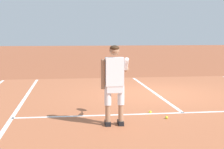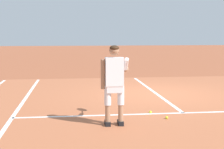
{
  "view_description": "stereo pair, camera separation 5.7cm",
  "coord_description": "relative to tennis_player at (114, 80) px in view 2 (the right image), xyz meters",
  "views": [
    {
      "loc": [
        -2.77,
        -10.53,
        1.98
      ],
      "look_at": [
        -1.83,
        -3.2,
        1.05
      ],
      "focal_mm": 53.93,
      "sensor_mm": 36.0,
      "label": 1
    },
    {
      "loc": [
        -2.71,
        -10.54,
        1.98
      ],
      "look_at": [
        -1.83,
        -3.2,
        1.05
      ],
      "focal_mm": 53.93,
      "sensor_mm": 36.0,
      "label": 2
    }
  ],
  "objects": [
    {
      "name": "tennis_ball_by_baseline",
      "position": [
        1.26,
        0.36,
        -0.96
      ],
      "size": [
        0.07,
        0.07,
        0.07
      ],
      "primitive_type": "sphere",
      "color": "#CCE02D",
      "rests_on": "ground"
    },
    {
      "name": "line_centre_service",
      "position": [
        1.82,
        4.07,
        -0.99
      ],
      "size": [
        0.1,
        6.4,
        0.01
      ],
      "primitive_type": "cube",
      "color": "white",
      "rests_on": "ground"
    },
    {
      "name": "ground_plane",
      "position": [
        1.82,
        3.57,
        -0.99
      ],
      "size": [
        80.0,
        80.0,
        0.0
      ],
      "primitive_type": "plane",
      "color": "#9E5133"
    },
    {
      "name": "court_inner_surface",
      "position": [
        1.82,
        2.45,
        -0.99
      ],
      "size": [
        10.98,
        10.05,
        0.0
      ],
      "primitive_type": "cube",
      "color": "#B2603D",
      "rests_on": "ground"
    },
    {
      "name": "tennis_player",
      "position": [
        0.0,
        0.0,
        0.0
      ],
      "size": [
        0.63,
        1.12,
        1.71
      ],
      "color": "black",
      "rests_on": "ground"
    },
    {
      "name": "tennis_ball_near_feet",
      "position": [
        1.01,
        0.94,
        -0.96
      ],
      "size": [
        0.07,
        0.07,
        0.07
      ],
      "primitive_type": "sphere",
      "color": "#CCE02D",
      "rests_on": "ground"
    },
    {
      "name": "line_singles_left",
      "position": [
        -2.29,
        2.45,
        -0.99
      ],
      "size": [
        0.1,
        9.65,
        0.01
      ],
      "primitive_type": "cube",
      "color": "white",
      "rests_on": "ground"
    },
    {
      "name": "line_service",
      "position": [
        1.82,
        0.87,
        -0.99
      ],
      "size": [
        8.23,
        0.1,
        0.01
      ],
      "primitive_type": "cube",
      "color": "white",
      "rests_on": "ground"
    }
  ]
}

